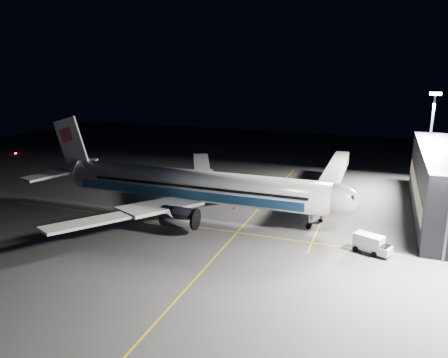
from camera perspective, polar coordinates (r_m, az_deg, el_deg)
ground at (r=79.46m, az=-3.77°, el=-4.53°), size 200.00×200.00×0.00m
guide_line_main at (r=76.14m, az=3.15°, el=-5.41°), size 0.25×80.00×0.01m
guide_line_cross at (r=74.37m, az=-5.66°, el=-5.97°), size 70.00×0.25×0.01m
guide_line_side at (r=83.11m, az=13.17°, el=-4.02°), size 0.25×40.00×0.01m
airliner at (r=78.32m, az=-4.55°, el=-0.87°), size 61.48×54.22×16.64m
jet_bridge at (r=89.50m, az=14.02°, el=0.36°), size 3.60×34.40×6.30m
floodlight_mast_north at (r=101.66m, az=25.40°, el=5.56°), size 2.40×0.68×20.70m
service_truck at (r=66.50m, az=18.74°, el=-8.02°), size 5.59×3.99×2.67m
baggage_tug at (r=91.69m, az=-7.36°, el=-1.44°), size 2.78×2.55×1.64m
safety_cone_a at (r=84.61m, az=-3.20°, el=-3.06°), size 0.44×0.44×0.66m
safety_cone_b at (r=81.93m, az=1.46°, el=-3.65°), size 0.44×0.44×0.66m
safety_cone_c at (r=87.09m, az=0.86°, el=-2.55°), size 0.36×0.36×0.54m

